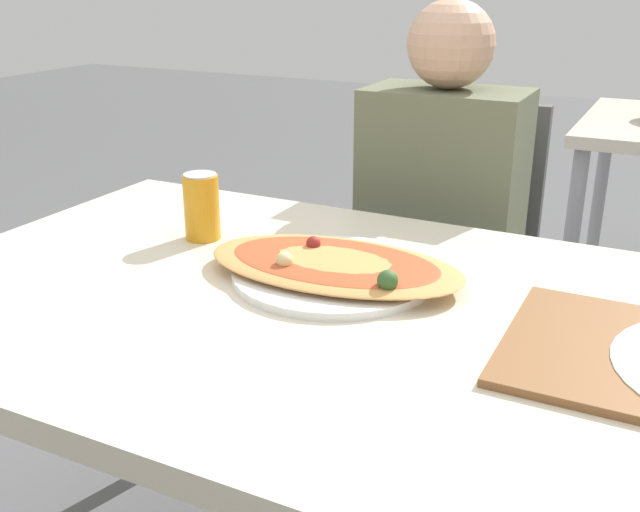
{
  "coord_description": "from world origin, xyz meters",
  "views": [
    {
      "loc": [
        0.48,
        -0.94,
        1.22
      ],
      "look_at": [
        -0.0,
        0.03,
        0.81
      ],
      "focal_mm": 42.0,
      "sensor_mm": 36.0,
      "label": 1
    }
  ],
  "objects_px": {
    "chair_far_seated": "(449,271)",
    "pizza_main": "(334,267)",
    "person_seated": "(438,220)",
    "soda_can": "(202,207)",
    "dining_table": "(315,338)"
  },
  "relations": [
    {
      "from": "chair_far_seated",
      "to": "pizza_main",
      "type": "height_order",
      "value": "chair_far_seated"
    },
    {
      "from": "person_seated",
      "to": "pizza_main",
      "type": "relative_size",
      "value": 2.61
    },
    {
      "from": "person_seated",
      "to": "soda_can",
      "type": "height_order",
      "value": "person_seated"
    },
    {
      "from": "chair_far_seated",
      "to": "soda_can",
      "type": "height_order",
      "value": "chair_far_seated"
    },
    {
      "from": "chair_far_seated",
      "to": "pizza_main",
      "type": "relative_size",
      "value": 2.06
    },
    {
      "from": "pizza_main",
      "to": "soda_can",
      "type": "relative_size",
      "value": 3.57
    },
    {
      "from": "chair_far_seated",
      "to": "person_seated",
      "type": "distance_m",
      "value": 0.21
    },
    {
      "from": "dining_table",
      "to": "pizza_main",
      "type": "relative_size",
      "value": 3.03
    },
    {
      "from": "chair_far_seated",
      "to": "pizza_main",
      "type": "distance_m",
      "value": 0.73
    },
    {
      "from": "pizza_main",
      "to": "soda_can",
      "type": "height_order",
      "value": "soda_can"
    },
    {
      "from": "pizza_main",
      "to": "soda_can",
      "type": "xyz_separation_m",
      "value": [
        -0.3,
        0.06,
        0.04
      ]
    },
    {
      "from": "pizza_main",
      "to": "person_seated",
      "type": "bearing_deg",
      "value": 90.36
    },
    {
      "from": "chair_far_seated",
      "to": "person_seated",
      "type": "relative_size",
      "value": 0.79
    },
    {
      "from": "dining_table",
      "to": "person_seated",
      "type": "bearing_deg",
      "value": 91.14
    },
    {
      "from": "dining_table",
      "to": "chair_far_seated",
      "type": "xyz_separation_m",
      "value": [
        -0.01,
        0.77,
        -0.17
      ]
    }
  ]
}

